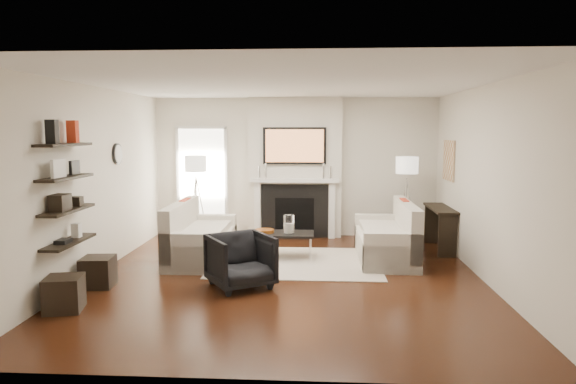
# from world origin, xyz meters

# --- Properties ---
(room_envelope) EXTENTS (6.00, 6.00, 6.00)m
(room_envelope) POSITION_xyz_m (0.00, 0.00, 1.35)
(room_envelope) COLOR #34170B
(room_envelope) RESTS_ON ground
(chimney_breast) EXTENTS (1.80, 0.25, 2.70)m
(chimney_breast) POSITION_xyz_m (0.00, 2.88, 1.35)
(chimney_breast) COLOR silver
(chimney_breast) RESTS_ON floor
(fireplace_surround) EXTENTS (1.30, 0.02, 1.04)m
(fireplace_surround) POSITION_xyz_m (0.00, 2.74, 0.52)
(fireplace_surround) COLOR black
(fireplace_surround) RESTS_ON floor
(firebox) EXTENTS (0.75, 0.02, 0.65)m
(firebox) POSITION_xyz_m (0.00, 2.73, 0.45)
(firebox) COLOR black
(firebox) RESTS_ON floor
(mantel_pilaster_l) EXTENTS (0.12, 0.08, 1.10)m
(mantel_pilaster_l) POSITION_xyz_m (-0.72, 2.71, 0.55)
(mantel_pilaster_l) COLOR white
(mantel_pilaster_l) RESTS_ON floor
(mantel_pilaster_r) EXTENTS (0.12, 0.08, 1.10)m
(mantel_pilaster_r) POSITION_xyz_m (0.72, 2.71, 0.55)
(mantel_pilaster_r) COLOR white
(mantel_pilaster_r) RESTS_ON floor
(mantel_shelf) EXTENTS (1.70, 0.18, 0.07)m
(mantel_shelf) POSITION_xyz_m (0.00, 2.69, 1.12)
(mantel_shelf) COLOR white
(mantel_shelf) RESTS_ON chimney_breast
(tv_body) EXTENTS (1.20, 0.06, 0.70)m
(tv_body) POSITION_xyz_m (0.00, 2.71, 1.78)
(tv_body) COLOR black
(tv_body) RESTS_ON chimney_breast
(tv_screen) EXTENTS (1.10, 0.00, 0.62)m
(tv_screen) POSITION_xyz_m (0.00, 2.68, 1.78)
(tv_screen) COLOR #BF723F
(tv_screen) RESTS_ON tv_body
(candlestick_l_tall) EXTENTS (0.04, 0.04, 0.30)m
(candlestick_l_tall) POSITION_xyz_m (-0.55, 2.70, 1.30)
(candlestick_l_tall) COLOR silver
(candlestick_l_tall) RESTS_ON mantel_shelf
(candlestick_l_short) EXTENTS (0.04, 0.04, 0.24)m
(candlestick_l_short) POSITION_xyz_m (-0.68, 2.70, 1.27)
(candlestick_l_short) COLOR silver
(candlestick_l_short) RESTS_ON mantel_shelf
(candlestick_r_tall) EXTENTS (0.04, 0.04, 0.30)m
(candlestick_r_tall) POSITION_xyz_m (0.55, 2.70, 1.30)
(candlestick_r_tall) COLOR silver
(candlestick_r_tall) RESTS_ON mantel_shelf
(candlestick_r_short) EXTENTS (0.04, 0.04, 0.24)m
(candlestick_r_short) POSITION_xyz_m (0.68, 2.70, 1.27)
(candlestick_r_short) COLOR silver
(candlestick_r_short) RESTS_ON mantel_shelf
(hallway_panel) EXTENTS (0.90, 0.02, 2.10)m
(hallway_panel) POSITION_xyz_m (-1.85, 2.98, 1.05)
(hallway_panel) COLOR white
(hallway_panel) RESTS_ON floor
(door_trim_l) EXTENTS (0.06, 0.06, 2.16)m
(door_trim_l) POSITION_xyz_m (-2.33, 2.96, 1.05)
(door_trim_l) COLOR white
(door_trim_l) RESTS_ON floor
(door_trim_r) EXTENTS (0.06, 0.06, 2.16)m
(door_trim_r) POSITION_xyz_m (-1.37, 2.96, 1.05)
(door_trim_r) COLOR white
(door_trim_r) RESTS_ON floor
(door_trim_top) EXTENTS (1.02, 0.06, 0.06)m
(door_trim_top) POSITION_xyz_m (-1.85, 2.96, 2.13)
(door_trim_top) COLOR white
(door_trim_top) RESTS_ON wall_back
(rug) EXTENTS (2.60, 2.00, 0.01)m
(rug) POSITION_xyz_m (0.12, 0.84, 0.01)
(rug) COLOR #B5A594
(rug) RESTS_ON floor
(loveseat_left_base) EXTENTS (0.85, 1.80, 0.42)m
(loveseat_left_base) POSITION_xyz_m (-1.41, 0.94, 0.21)
(loveseat_left_base) COLOR beige
(loveseat_left_base) RESTS_ON floor
(loveseat_left_back) EXTENTS (0.18, 1.80, 0.80)m
(loveseat_left_back) POSITION_xyz_m (-1.75, 0.94, 0.53)
(loveseat_left_back) COLOR beige
(loveseat_left_back) RESTS_ON floor
(loveseat_left_arm_n) EXTENTS (0.85, 0.18, 0.60)m
(loveseat_left_arm_n) POSITION_xyz_m (-1.41, 0.13, 0.30)
(loveseat_left_arm_n) COLOR beige
(loveseat_left_arm_n) RESTS_ON floor
(loveseat_left_arm_s) EXTENTS (0.85, 0.18, 0.60)m
(loveseat_left_arm_s) POSITION_xyz_m (-1.41, 1.75, 0.30)
(loveseat_left_arm_s) COLOR beige
(loveseat_left_arm_s) RESTS_ON floor
(loveseat_left_cushion) EXTENTS (0.63, 1.44, 0.10)m
(loveseat_left_cushion) POSITION_xyz_m (-1.36, 0.94, 0.47)
(loveseat_left_cushion) COLOR beige
(loveseat_left_cushion) RESTS_ON loveseat_left_base
(pillow_left_orange) EXTENTS (0.10, 0.42, 0.42)m
(pillow_left_orange) POSITION_xyz_m (-1.75, 1.24, 0.73)
(pillow_left_orange) COLOR #B63016
(pillow_left_orange) RESTS_ON loveseat_left_cushion
(pillow_left_charcoal) EXTENTS (0.10, 0.40, 0.40)m
(pillow_left_charcoal) POSITION_xyz_m (-1.75, 0.64, 0.72)
(pillow_left_charcoal) COLOR black
(pillow_left_charcoal) RESTS_ON loveseat_left_cushion
(loveseat_right_base) EXTENTS (0.85, 1.80, 0.42)m
(loveseat_right_base) POSITION_xyz_m (1.54, 1.13, 0.21)
(loveseat_right_base) COLOR beige
(loveseat_right_base) RESTS_ON floor
(loveseat_right_back) EXTENTS (0.18, 1.80, 0.80)m
(loveseat_right_back) POSITION_xyz_m (1.87, 1.13, 0.53)
(loveseat_right_back) COLOR beige
(loveseat_right_back) RESTS_ON floor
(loveseat_right_arm_n) EXTENTS (0.85, 0.18, 0.60)m
(loveseat_right_arm_n) POSITION_xyz_m (1.54, 0.32, 0.30)
(loveseat_right_arm_n) COLOR beige
(loveseat_right_arm_n) RESTS_ON floor
(loveseat_right_arm_s) EXTENTS (0.85, 0.18, 0.60)m
(loveseat_right_arm_s) POSITION_xyz_m (1.54, 1.94, 0.30)
(loveseat_right_arm_s) COLOR beige
(loveseat_right_arm_s) RESTS_ON floor
(loveseat_right_cushion) EXTENTS (0.63, 1.44, 0.10)m
(loveseat_right_cushion) POSITION_xyz_m (1.49, 1.13, 0.47)
(loveseat_right_cushion) COLOR beige
(loveseat_right_cushion) RESTS_ON loveseat_right_base
(pillow_right_orange) EXTENTS (0.10, 0.42, 0.42)m
(pillow_right_orange) POSITION_xyz_m (1.87, 1.43, 0.73)
(pillow_right_orange) COLOR #B63016
(pillow_right_orange) RESTS_ON loveseat_right_cushion
(pillow_right_charcoal) EXTENTS (0.10, 0.40, 0.40)m
(pillow_right_charcoal) POSITION_xyz_m (1.87, 0.83, 0.72)
(pillow_right_charcoal) COLOR black
(pillow_right_charcoal) RESTS_ON loveseat_right_cushion
(coffee_table) EXTENTS (1.10, 0.55, 0.04)m
(coffee_table) POSITION_xyz_m (-0.17, 1.11, 0.40)
(coffee_table) COLOR black
(coffee_table) RESTS_ON floor
(coffee_leg_nw) EXTENTS (0.02, 0.02, 0.38)m
(coffee_leg_nw) POSITION_xyz_m (-0.67, 0.89, 0.19)
(coffee_leg_nw) COLOR silver
(coffee_leg_nw) RESTS_ON floor
(coffee_leg_ne) EXTENTS (0.02, 0.02, 0.38)m
(coffee_leg_ne) POSITION_xyz_m (0.33, 0.89, 0.19)
(coffee_leg_ne) COLOR silver
(coffee_leg_ne) RESTS_ON floor
(coffee_leg_sw) EXTENTS (0.02, 0.02, 0.38)m
(coffee_leg_sw) POSITION_xyz_m (-0.67, 1.33, 0.19)
(coffee_leg_sw) COLOR silver
(coffee_leg_sw) RESTS_ON floor
(coffee_leg_se) EXTENTS (0.02, 0.02, 0.38)m
(coffee_leg_se) POSITION_xyz_m (0.33, 1.33, 0.19)
(coffee_leg_se) COLOR silver
(coffee_leg_se) RESTS_ON floor
(hurricane_glass) EXTENTS (0.18, 0.18, 0.31)m
(hurricane_glass) POSITION_xyz_m (-0.02, 1.11, 0.56)
(hurricane_glass) COLOR white
(hurricane_glass) RESTS_ON coffee_table
(hurricane_candle) EXTENTS (0.11, 0.11, 0.17)m
(hurricane_candle) POSITION_xyz_m (-0.02, 1.11, 0.50)
(hurricane_candle) COLOR white
(hurricane_candle) RESTS_ON coffee_table
(copper_bowl) EXTENTS (0.32, 0.32, 0.05)m
(copper_bowl) POSITION_xyz_m (-0.42, 1.11, 0.45)
(copper_bowl) COLOR #9C521A
(copper_bowl) RESTS_ON coffee_table
(armchair) EXTENTS (1.02, 1.01, 0.78)m
(armchair) POSITION_xyz_m (-0.57, -0.46, 0.39)
(armchair) COLOR black
(armchair) RESTS_ON floor
(lamp_left_post) EXTENTS (0.02, 0.02, 1.20)m
(lamp_left_post) POSITION_xyz_m (-1.85, 2.45, 0.60)
(lamp_left_post) COLOR silver
(lamp_left_post) RESTS_ON floor
(lamp_left_shade) EXTENTS (0.40, 0.40, 0.30)m
(lamp_left_shade) POSITION_xyz_m (-1.85, 2.45, 1.45)
(lamp_left_shade) COLOR white
(lamp_left_shade) RESTS_ON lamp_left_post
(lamp_left_leg_a) EXTENTS (0.25, 0.02, 1.23)m
(lamp_left_leg_a) POSITION_xyz_m (-1.74, 2.45, 0.60)
(lamp_left_leg_a) COLOR silver
(lamp_left_leg_a) RESTS_ON floor
(lamp_left_leg_b) EXTENTS (0.14, 0.22, 1.23)m
(lamp_left_leg_b) POSITION_xyz_m (-1.91, 2.55, 0.60)
(lamp_left_leg_b) COLOR silver
(lamp_left_leg_b) RESTS_ON floor
(lamp_left_leg_c) EXTENTS (0.14, 0.22, 1.23)m
(lamp_left_leg_c) POSITION_xyz_m (-1.91, 2.35, 0.60)
(lamp_left_leg_c) COLOR silver
(lamp_left_leg_c) RESTS_ON floor
(lamp_right_post) EXTENTS (0.02, 0.02, 1.20)m
(lamp_right_post) POSITION_xyz_m (2.05, 2.28, 0.60)
(lamp_right_post) COLOR silver
(lamp_right_post) RESTS_ON floor
(lamp_right_shade) EXTENTS (0.40, 0.40, 0.30)m
(lamp_right_shade) POSITION_xyz_m (2.05, 2.28, 1.45)
(lamp_right_shade) COLOR white
(lamp_right_shade) RESTS_ON lamp_right_post
(lamp_right_leg_a) EXTENTS (0.25, 0.02, 1.23)m
(lamp_right_leg_a) POSITION_xyz_m (2.16, 2.28, 0.60)
(lamp_right_leg_a) COLOR silver
(lamp_right_leg_a) RESTS_ON floor
(lamp_right_leg_b) EXTENTS (0.14, 0.22, 1.23)m
(lamp_right_leg_b) POSITION_xyz_m (2.00, 2.38, 0.60)
(lamp_right_leg_b) COLOR silver
(lamp_right_leg_b) RESTS_ON floor
(lamp_right_leg_c) EXTENTS (0.14, 0.22, 1.23)m
(lamp_right_leg_c) POSITION_xyz_m (1.99, 2.19, 0.60)
(lamp_right_leg_c) COLOR silver
(lamp_right_leg_c) RESTS_ON floor
(console_top) EXTENTS (0.35, 1.20, 0.04)m
(console_top) POSITION_xyz_m (2.57, 1.86, 0.73)
(console_top) COLOR black
(console_top) RESTS_ON floor
(console_leg_n) EXTENTS (0.30, 0.04, 0.71)m
(console_leg_n) POSITION_xyz_m (2.57, 1.31, 0.35)
(console_leg_n) COLOR black
(console_leg_n) RESTS_ON floor
(console_leg_s) EXTENTS (0.30, 0.04, 0.71)m
(console_leg_s) POSITION_xyz_m (2.57, 2.41, 0.35)
(console_leg_s) COLOR black
(console_leg_s) RESTS_ON floor
(wall_art) EXTENTS (0.03, 0.70, 0.70)m
(wall_art) POSITION_xyz_m (2.73, 2.05, 1.55)
(wall_art) COLOR tan
(wall_art) RESTS_ON wall_right
(shelf_bottom) EXTENTS (0.25, 1.00, 0.03)m
(shelf_bottom) POSITION_xyz_m (-2.62, -1.00, 0.70)
(shelf_bottom) COLOR black
(shelf_bottom) RESTS_ON wall_left
(shelf_lower) EXTENTS (0.25, 1.00, 0.04)m
(shelf_lower) POSITION_xyz_m (-2.62, -1.00, 1.10)
(shelf_lower) COLOR black
(shelf_lower) RESTS_ON wall_left
(shelf_upper) EXTENTS (0.25, 1.00, 0.04)m
(shelf_upper) POSITION_xyz_m (-2.62, -1.00, 1.50)
(shelf_upper) COLOR black
(shelf_upper) RESTS_ON wall_left
(shelf_top) EXTENTS (0.25, 1.00, 0.04)m
(shelf_top) POSITION_xyz_m (-2.62, -1.00, 1.90)
(shelf_top) COLOR black
(shelf_top) RESTS_ON wall_left
(decor_magfile_a) EXTENTS (0.12, 0.10, 0.28)m
(decor_magfile_a) POSITION_xyz_m (-2.62, -1.26, 2.06)
(decor_magfile_a) COLOR black
(decor_magfile_a) RESTS_ON shelf_top
(decor_magfile_b) EXTENTS (0.12, 0.10, 0.28)m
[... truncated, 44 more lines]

